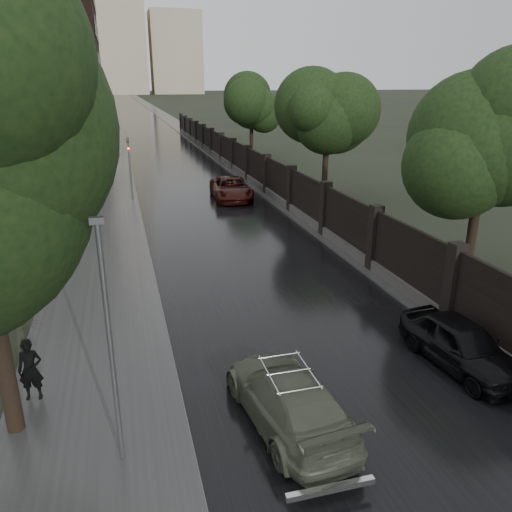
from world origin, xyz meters
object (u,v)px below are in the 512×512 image
object	(u,v)px
tree_right_a	(484,150)
traffic_light	(130,164)
tree_left_far	(67,112)
tree_right_c	(251,107)
car_right_near	(461,344)
tree_right_b	(327,121)
volga_sedan	(288,399)
car_right_far	(231,189)
lamp_post	(110,346)
pedestrian_umbrella	(25,338)

from	to	relation	value
tree_right_a	traffic_light	bearing A→B (deg)	124.77
tree_left_far	tree_right_c	world-z (taller)	tree_left_far
tree_right_a	tree_right_c	size ratio (longest dim) A/B	1.00
traffic_light	car_right_near	distance (m)	23.52
tree_right_b	tree_right_c	distance (m)	18.00
volga_sedan	tree_right_a	bearing A→B (deg)	-152.89
tree_left_far	car_right_near	world-z (taller)	tree_left_far
car_right_near	volga_sedan	bearing A→B (deg)	-174.08
tree_left_far	tree_right_c	size ratio (longest dim) A/B	1.05
car_right_far	tree_right_b	bearing A→B (deg)	-15.95
lamp_post	volga_sedan	distance (m)	4.15
tree_left_far	car_right_far	world-z (taller)	tree_left_far
tree_right_c	traffic_light	world-z (taller)	tree_right_c
tree_left_far	volga_sedan	bearing A→B (deg)	-77.59
lamp_post	traffic_light	xyz separation A→B (m)	(1.10, 23.49, -0.27)
tree_left_far	car_right_far	xyz separation A→B (m)	(9.90, -5.98, -4.54)
tree_right_a	car_right_near	bearing A→B (deg)	-128.44
lamp_post	pedestrian_umbrella	size ratio (longest dim) A/B	2.14
tree_right_c	lamp_post	size ratio (longest dim) A/B	1.37
tree_right_a	car_right_far	size ratio (longest dim) A/B	1.38
tree_right_c	lamp_post	bearing A→B (deg)	-108.52
tree_right_a	lamp_post	bearing A→B (deg)	-153.26
car_right_far	tree_right_a	bearing A→B (deg)	-66.84
tree_right_b	lamp_post	bearing A→B (deg)	-122.18
tree_left_far	lamp_post	bearing A→B (deg)	-84.79
lamp_post	traffic_light	size ratio (longest dim) A/B	1.28
tree_right_c	car_right_near	size ratio (longest dim) A/B	1.82
tree_right_b	traffic_light	bearing A→B (deg)	165.76
tree_right_c	volga_sedan	bearing A→B (deg)	-103.69
traffic_light	pedestrian_umbrella	bearing A→B (deg)	-98.33
tree_right_c	lamp_post	xyz separation A→B (m)	(-12.90, -38.50, -2.28)
car_right_near	pedestrian_umbrella	size ratio (longest dim) A/B	1.61
tree_right_b	tree_right_c	bearing A→B (deg)	90.00
tree_right_c	lamp_post	world-z (taller)	tree_right_c
tree_left_far	tree_right_c	bearing A→B (deg)	32.83
tree_left_far	volga_sedan	size ratio (longest dim) A/B	1.69
volga_sedan	car_right_far	xyz separation A→B (m)	(3.70, 22.20, 0.07)
tree_right_a	traffic_light	size ratio (longest dim) A/B	1.75
lamp_post	car_right_far	bearing A→B (deg)	72.05
tree_left_far	tree_right_b	xyz separation A→B (m)	(15.50, -8.00, -0.29)
car_right_far	volga_sedan	bearing A→B (deg)	-95.57
volga_sedan	car_right_near	size ratio (longest dim) A/B	1.13
tree_right_a	tree_right_b	size ratio (longest dim) A/B	1.00
lamp_post	traffic_light	world-z (taller)	lamp_post
car_right_near	car_right_far	distance (m)	21.24
tree_left_far	traffic_light	world-z (taller)	tree_left_far
tree_right_c	car_right_near	xyz separation A→B (m)	(-4.10, -37.17, -4.29)
tree_right_c	car_right_near	bearing A→B (deg)	-96.30
car_right_near	tree_right_a	bearing A→B (deg)	46.42
lamp_post	pedestrian_umbrella	world-z (taller)	lamp_post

